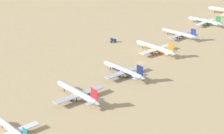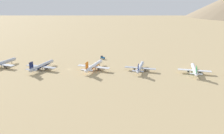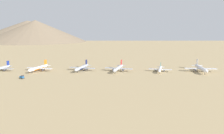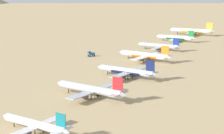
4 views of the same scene
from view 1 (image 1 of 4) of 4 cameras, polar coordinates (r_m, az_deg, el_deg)
name	(u,v)px [view 1 (image 1 of 4)]	position (r m, az deg, el deg)	size (l,w,h in m)	color
ground_plane	(140,63)	(303.11, 4.02, 0.61)	(2102.16, 2102.16, 0.00)	tan
parked_jet_1	(205,21)	(410.44, 13.06, 6.36)	(38.68, 31.33, 11.18)	white
parked_jet_2	(180,34)	(364.63, 9.58, 4.69)	(38.63, 31.30, 11.16)	#B2B7C1
parked_jet_3	(155,48)	(323.37, 6.18, 2.70)	(42.93, 34.95, 12.37)	white
parked_jet_4	(124,70)	(277.73, 1.67, -0.49)	(42.14, 34.29, 12.15)	#B2B7C1
parked_jet_5	(78,93)	(245.16, -4.87, -3.69)	(43.49, 35.42, 12.54)	#B2B7C1
parked_jet_6	(13,130)	(213.30, -13.91, -8.74)	(35.06, 28.53, 10.11)	white
service_truck	(113,40)	(347.46, 0.14, 3.85)	(4.50, 5.70, 3.90)	#1E5999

